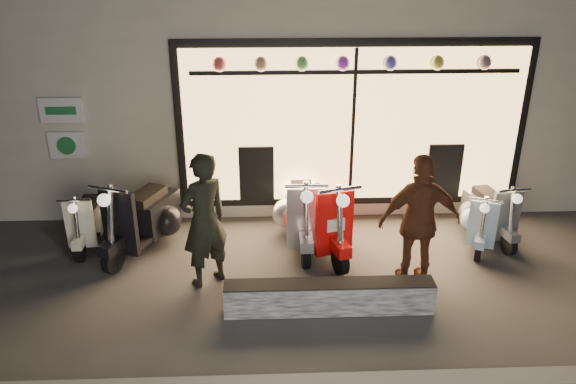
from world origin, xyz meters
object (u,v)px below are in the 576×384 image
Objects in this scene: scooter_red at (318,216)px; woman at (420,221)px; scooter_silver at (302,211)px; graffiti_barrier at (329,297)px; man at (204,221)px.

scooter_red is 0.92× the size of woman.
scooter_red is at bearing -44.32° from woman.
scooter_red reaches higher than scooter_silver.
scooter_silver is 0.29m from scooter_red.
scooter_red reaches higher than graffiti_barrier.
woman is (2.74, -0.11, -0.01)m from man.
scooter_silver is at bearing -176.09° from man.
woman is (1.41, -1.28, 0.43)m from scooter_silver.
woman is (1.20, 0.60, 0.70)m from graffiti_barrier.
man is at bearing -4.45° from woman.
scooter_red is 0.91× the size of man.
graffiti_barrier is 1.51m from woman.
man reaches higher than scooter_red.
scooter_red is (0.01, 1.68, 0.27)m from graffiti_barrier.
man is (-1.54, 0.71, 0.71)m from graffiti_barrier.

